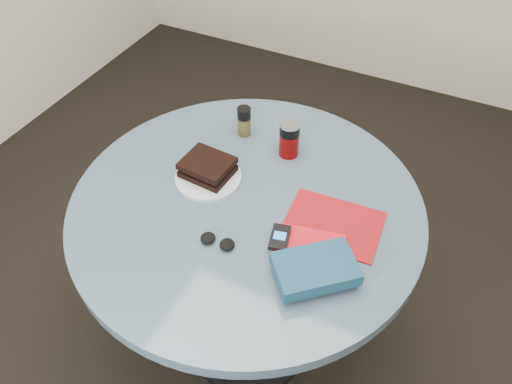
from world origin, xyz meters
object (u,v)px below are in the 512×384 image
at_px(table, 247,238).
at_px(red_book, 309,247).
at_px(soda_can, 289,139).
at_px(mp3_player, 280,238).
at_px(plate, 208,177).
at_px(novel, 315,269).
at_px(pepper_grinder, 244,121).
at_px(magazine, 333,224).
at_px(sandwich, 207,167).
at_px(headphones, 217,241).

distance_m(table, red_book, 0.30).
relative_size(soda_can, red_book, 0.66).
height_order(table, mp3_player, mp3_player).
distance_m(plate, novel, 0.45).
distance_m(pepper_grinder, red_book, 0.51).
bearing_deg(magazine, pepper_grinder, 144.32).
relative_size(sandwich, magazine, 0.58).
bearing_deg(magazine, sandwich, 173.66).
bearing_deg(table, sandwich, 164.37).
distance_m(red_book, novel, 0.09).
distance_m(magazine, mp3_player, 0.16).
height_order(mp3_player, headphones, mp3_player).
bearing_deg(pepper_grinder, magazine, -31.91).
bearing_deg(table, soda_can, 84.06).
bearing_deg(mp3_player, novel, -26.80).
height_order(table, sandwich, sandwich).
xyz_separation_m(soda_can, red_book, (0.20, -0.33, -0.05)).
bearing_deg(magazine, headphones, -145.62).
distance_m(sandwich, soda_can, 0.26).
bearing_deg(soda_can, pepper_grinder, 170.45).
relative_size(table, red_book, 5.65).
bearing_deg(headphones, soda_can, 86.86).
bearing_deg(novel, red_book, 79.95).
bearing_deg(magazine, novel, -88.55).
xyz_separation_m(plate, pepper_grinder, (-0.00, 0.24, 0.04)).
distance_m(plate, soda_can, 0.27).
xyz_separation_m(table, sandwich, (-0.15, 0.04, 0.20)).
bearing_deg(magazine, table, -178.40).
distance_m(soda_can, magazine, 0.32).
height_order(soda_can, headphones, soda_can).
xyz_separation_m(table, novel, (0.27, -0.16, 0.20)).
height_order(sandwich, pepper_grinder, pepper_grinder).
distance_m(sandwich, novel, 0.46).
bearing_deg(novel, sandwich, 113.07).
bearing_deg(sandwich, table, -15.63).
xyz_separation_m(red_book, headphones, (-0.22, -0.08, -0.00)).
xyz_separation_m(sandwich, mp3_player, (0.29, -0.14, -0.01)).
xyz_separation_m(red_book, novel, (0.04, -0.07, 0.03)).
bearing_deg(table, red_book, -21.25).
bearing_deg(sandwich, headphones, -54.73).
height_order(table, soda_can, soda_can).
relative_size(magazine, headphones, 2.61).
relative_size(mp3_player, headphones, 0.93).
relative_size(novel, mp3_player, 2.15).
bearing_deg(plate, table, -12.58).
relative_size(table, soda_can, 8.60).
bearing_deg(headphones, table, 90.81).
bearing_deg(table, plate, 167.42).
bearing_deg(red_book, novel, -71.42).
xyz_separation_m(soda_can, pepper_grinder, (-0.17, 0.03, -0.01)).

